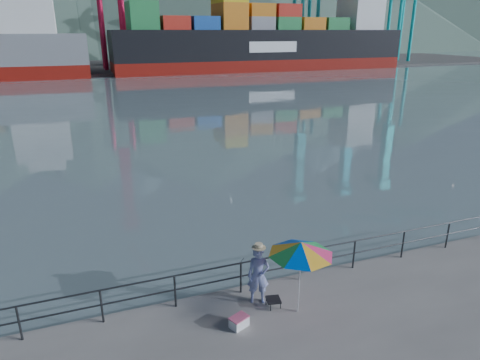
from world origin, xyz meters
The scene contains 10 objects.
harbor_water centered at (0.00, 130.00, 0.00)m, with size 500.00×280.00×0.00m, color slate.
far_dock centered at (10.00, 93.00, 0.00)m, with size 200.00×40.00×0.40m, color #514F4C.
guardrail centered at (0.00, 1.70, 0.52)m, with size 22.00×0.06×1.03m.
container_stacks centered at (36.00, 93.38, 3.06)m, with size 58.00×5.40×7.80m.
fisherman centered at (1.31, 1.10, 0.87)m, with size 0.63×0.42×1.73m, color #223995.
beach_umbrella centered at (2.17, 0.26, 2.00)m, with size 2.10×2.10×2.18m.
folding_stool centered at (1.61, 0.70, 0.14)m, with size 0.46×0.46×0.26m.
cooler_bag centered at (0.39, 0.22, 0.14)m, with size 0.48×0.32×0.28m, color silver.
fishing_rod centered at (1.10, 1.94, 0.00)m, with size 0.02×0.02×2.28m, color black.
container_ship centered at (35.17, 74.96, 5.83)m, with size 59.97×9.99×18.10m.
Camera 1 is at (-2.93, -8.69, 7.50)m, focal length 32.00 mm.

